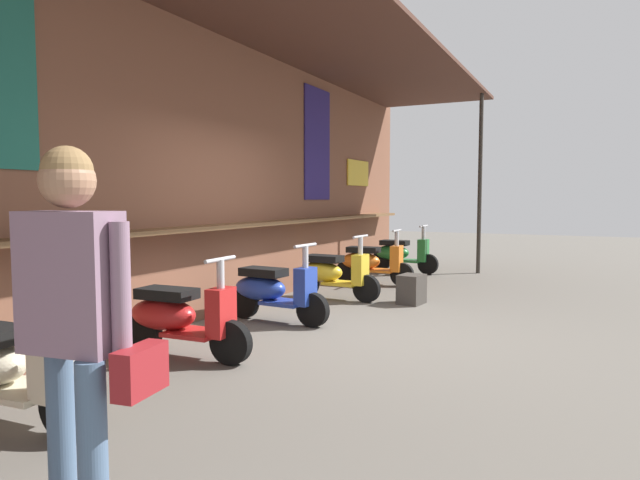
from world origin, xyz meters
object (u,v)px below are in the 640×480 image
(scooter_cream, at_px, (1,367))
(scooter_orange, at_px, (370,262))
(shopper_with_handbag, at_px, (75,304))
(scooter_green, at_px, (400,253))
(scooter_red, at_px, (178,317))
(scooter_yellow, at_px, (331,273))
(merchandise_crate, at_px, (411,289))
(scooter_blue, at_px, (272,290))

(scooter_cream, relative_size, scooter_orange, 1.00)
(scooter_orange, xyz_separation_m, shopper_with_handbag, (-7.40, -1.52, 0.66))
(scooter_orange, relative_size, scooter_green, 1.00)
(scooter_cream, distance_m, scooter_red, 1.73)
(scooter_yellow, bearing_deg, merchandise_crate, 10.22)
(scooter_red, xyz_separation_m, scooter_yellow, (3.39, 0.00, 0.00))
(scooter_red, distance_m, merchandise_crate, 3.75)
(scooter_cream, relative_size, scooter_red, 1.00)
(scooter_cream, relative_size, shopper_with_handbag, 0.82)
(scooter_blue, bearing_deg, scooter_orange, 93.79)
(scooter_green, bearing_deg, scooter_cream, -88.01)
(scooter_blue, xyz_separation_m, scooter_orange, (3.29, 0.00, 0.00))
(scooter_cream, relative_size, scooter_green, 1.00)
(scooter_yellow, relative_size, merchandise_crate, 3.35)
(scooter_blue, height_order, scooter_green, same)
(scooter_green, bearing_deg, scooter_yellow, -88.01)
(scooter_cream, xyz_separation_m, scooter_green, (8.42, 0.00, 0.00))
(scooter_blue, xyz_separation_m, merchandise_crate, (1.85, -1.19, -0.18))
(scooter_yellow, xyz_separation_m, scooter_green, (3.30, 0.00, 0.00))
(scooter_red, height_order, scooter_green, same)
(scooter_blue, bearing_deg, merchandise_crate, 61.06)
(scooter_cream, distance_m, scooter_orange, 6.72)
(scooter_orange, bearing_deg, merchandise_crate, -52.69)
(scooter_cream, distance_m, scooter_yellow, 5.12)
(merchandise_crate, bearing_deg, scooter_orange, 39.52)
(shopper_with_handbag, bearing_deg, merchandise_crate, -4.82)
(scooter_blue, xyz_separation_m, scooter_green, (4.99, 0.00, 0.00))
(scooter_yellow, xyz_separation_m, shopper_with_handbag, (-5.79, -1.52, 0.66))
(scooter_red, height_order, scooter_yellow, same)
(scooter_orange, relative_size, shopper_with_handbag, 0.82)
(scooter_cream, height_order, merchandise_crate, scooter_cream)
(merchandise_crate, bearing_deg, scooter_blue, 147.27)
(scooter_cream, height_order, scooter_green, same)
(scooter_orange, relative_size, merchandise_crate, 3.35)
(shopper_with_handbag, bearing_deg, scooter_red, 24.30)
(scooter_red, relative_size, shopper_with_handbag, 0.82)
(shopper_with_handbag, bearing_deg, scooter_orange, 3.63)
(scooter_green, distance_m, shopper_with_handbag, 9.24)
(scooter_blue, distance_m, merchandise_crate, 2.21)
(shopper_with_handbag, relative_size, merchandise_crate, 4.10)
(scooter_red, xyz_separation_m, shopper_with_handbag, (-2.41, -1.52, 0.66))
(scooter_red, distance_m, scooter_green, 6.68)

